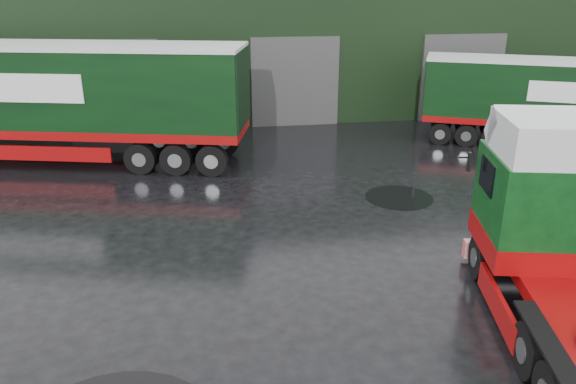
{
  "coord_description": "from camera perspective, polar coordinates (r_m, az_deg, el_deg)",
  "views": [
    {
      "loc": [
        -2.15,
        -11.25,
        6.62
      ],
      "look_at": [
        -0.26,
        1.2,
        1.7
      ],
      "focal_mm": 35.0,
      "sensor_mm": 36.0,
      "label": 1
    }
  ],
  "objects": [
    {
      "name": "lorry_right",
      "position": [
        25.05,
        25.63,
        8.08
      ],
      "size": [
        13.12,
        7.63,
        3.51
      ],
      "primitive_type": null,
      "rotation": [
        0.0,
        0.0,
        -2.0
      ],
      "color": "silver",
      "rests_on": "ground"
    },
    {
      "name": "puddle_1",
      "position": [
        18.09,
        11.2,
        -0.53
      ],
      "size": [
        2.15,
        2.15,
        0.01
      ],
      "primitive_type": "cylinder",
      "color": "black",
      "rests_on": "ground"
    },
    {
      "name": "warehouse",
      "position": [
        31.71,
        -1.08,
        15.08
      ],
      "size": [
        32.4,
        12.4,
        6.3
      ],
      "color": "black",
      "rests_on": "ground"
    },
    {
      "name": "tree_back_a",
      "position": [
        41.47,
        -14.68,
        18.13
      ],
      "size": [
        4.4,
        4.4,
        9.5
      ],
      "primitive_type": null,
      "color": "black",
      "rests_on": "ground"
    },
    {
      "name": "trailer_left",
      "position": [
        22.36,
        -22.52,
        8.28
      ],
      "size": [
        14.3,
        6.07,
        4.35
      ],
      "primitive_type": null,
      "rotation": [
        0.0,
        0.0,
        1.33
      ],
      "color": "silver",
      "rests_on": "ground"
    },
    {
      "name": "ground",
      "position": [
        13.23,
        1.93,
        -8.7
      ],
      "size": [
        100.0,
        100.0,
        0.0
      ],
      "primitive_type": "plane",
      "color": "black"
    },
    {
      "name": "tree_back_b",
      "position": [
        43.1,
        8.15,
        17.34
      ],
      "size": [
        4.4,
        4.4,
        7.5
      ],
      "primitive_type": null,
      "color": "black",
      "rests_on": "ground"
    }
  ]
}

